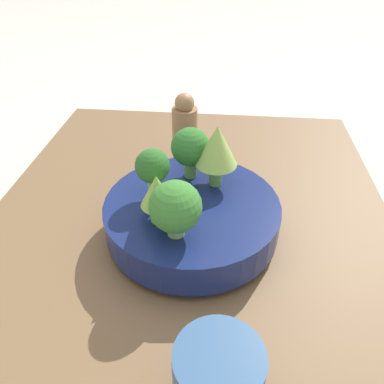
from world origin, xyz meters
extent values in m
plane|color=beige|center=(0.00, 0.00, 0.00)|extent=(6.00, 6.00, 0.00)
cube|color=brown|center=(0.00, 0.00, 0.02)|extent=(0.95, 0.69, 0.05)
cylinder|color=navy|center=(0.01, -0.01, 0.05)|extent=(0.12, 0.12, 0.01)
cylinder|color=navy|center=(0.01, -0.01, 0.09)|extent=(0.27, 0.27, 0.05)
cylinder|color=#609347|center=(0.09, 0.00, 0.13)|extent=(0.02, 0.02, 0.03)
sphere|color=#2D6B28|center=(0.09, 0.00, 0.17)|extent=(0.06, 0.06, 0.06)
cylinder|color=#609347|center=(0.07, -0.04, 0.13)|extent=(0.02, 0.02, 0.04)
cone|color=#93B751|center=(0.07, -0.04, 0.18)|extent=(0.07, 0.07, 0.07)
cylinder|color=#7AB256|center=(-0.03, 0.03, 0.13)|extent=(0.02, 0.02, 0.03)
cone|color=#84AD47|center=(-0.03, 0.03, 0.16)|extent=(0.05, 0.05, 0.05)
cylinder|color=#7AB256|center=(-0.06, 0.01, 0.12)|extent=(0.02, 0.02, 0.02)
sphere|color=#387A2D|center=(-0.06, 0.01, 0.16)|extent=(0.07, 0.07, 0.07)
cylinder|color=#7AB256|center=(0.02, 0.05, 0.13)|extent=(0.02, 0.02, 0.04)
sphere|color=#286023|center=(0.02, 0.05, 0.17)|extent=(0.05, 0.05, 0.05)
cylinder|color=#33567F|center=(-0.25, -0.06, 0.10)|extent=(0.09, 0.09, 0.10)
cylinder|color=#997047|center=(0.23, 0.03, 0.11)|extent=(0.05, 0.05, 0.12)
sphere|color=#997047|center=(0.23, 0.03, 0.18)|extent=(0.04, 0.04, 0.04)
camera|label=1|loc=(-0.43, -0.05, 0.46)|focal=35.00mm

